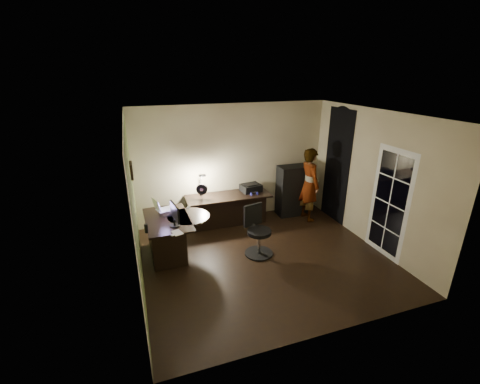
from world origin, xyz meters
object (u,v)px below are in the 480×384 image
object	(u,v)px
desk_right	(229,210)
monitor	(174,218)
desk_left	(169,237)
cabinet	(294,190)
person	(309,185)
office_chair	(259,232)

from	to	relation	value
desk_right	monitor	xyz separation A→B (m)	(-1.37, -1.21, 0.55)
desk_left	monitor	distance (m)	0.64
desk_left	monitor	xyz separation A→B (m)	(0.09, -0.34, 0.53)
cabinet	monitor	bearing A→B (deg)	-157.00
desk_left	cabinet	world-z (taller)	cabinet
desk_left	person	distance (m)	3.43
desk_left	person	size ratio (longest dim) A/B	0.76
cabinet	person	distance (m)	0.47
monitor	office_chair	size ratio (longest dim) A/B	0.46
monitor	office_chair	distance (m)	1.62
desk_left	cabinet	distance (m)	3.30
cabinet	office_chair	bearing A→B (deg)	-134.91
office_chair	cabinet	bearing A→B (deg)	30.55
monitor	office_chair	world-z (taller)	monitor
desk_right	person	bearing A→B (deg)	-8.58
desk_right	desk_left	bearing A→B (deg)	-148.35
cabinet	desk_right	bearing A→B (deg)	-177.76
desk_left	desk_right	size ratio (longest dim) A/B	0.69
desk_right	office_chair	bearing A→B (deg)	-82.10
desk_right	office_chair	world-z (taller)	office_chair
desk_left	office_chair	distance (m)	1.74
desk_left	desk_right	bearing A→B (deg)	29.33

